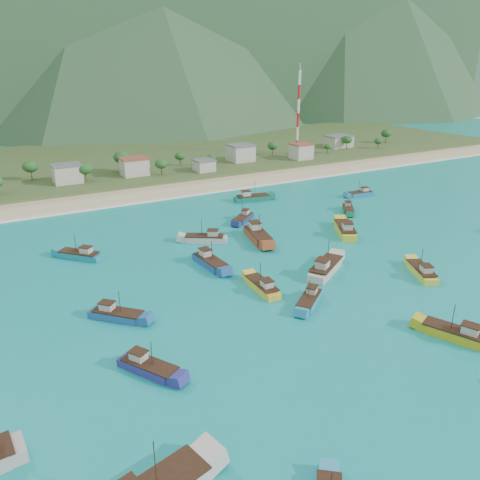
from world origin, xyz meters
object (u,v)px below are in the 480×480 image
boat_29 (326,268)px  boat_14 (243,219)px  boat_6 (262,287)px  boat_26 (252,198)px  boat_19 (360,194)px  boat_5 (345,230)px  boat_24 (348,210)px  boat_17 (149,368)px  radio_tower (298,113)px  boat_15 (258,236)px  boat_3 (421,272)px  boat_2 (309,301)px  boat_1 (205,239)px  boat_4 (456,334)px  boat_7 (80,256)px  boat_10 (210,262)px  boat_12 (117,315)px

boat_29 → boat_14: bearing=145.7°
boat_6 → boat_26: (30.47, 55.14, 0.17)m
boat_19 → boat_29: boat_29 is taller
boat_5 → boat_24: size_ratio=1.43×
boat_17 → boat_24: bearing=179.7°
radio_tower → boat_17: bearing=-132.9°
boat_15 → boat_26: 35.33m
boat_3 → boat_24: size_ratio=1.17×
boat_5 → boat_2: bearing=-109.9°
boat_26 → boat_29: bearing=-5.2°
boat_1 → boat_4: size_ratio=0.96×
boat_7 → boat_15: bearing=-55.9°
boat_1 → boat_24: boat_1 is taller
boat_7 → boat_15: size_ratio=0.71×
boat_15 → boat_17: bearing=55.8°
boat_10 → boat_15: boat_15 is taller
boat_15 → boat_3: bearing=132.1°
boat_2 → boat_10: size_ratio=0.81×
boat_3 → boat_29: size_ratio=0.83×
boat_6 → boat_26: boat_26 is taller
radio_tower → boat_19: radio_tower is taller
boat_15 → boat_14: bearing=-92.7°
boat_7 → boat_24: bearing=-44.8°
boat_12 → boat_17: size_ratio=0.93×
boat_26 → boat_4: bearing=1.3°
radio_tower → boat_29: bearing=-123.0°
boat_5 → boat_24: (13.54, 14.11, -0.37)m
boat_4 → boat_7: size_ratio=1.15×
boat_12 → boat_17: 16.96m
boat_26 → boat_19: bearing=79.8°
boat_6 → boat_15: size_ratio=0.74×
radio_tower → boat_17: 169.29m
boat_26 → boat_6: bearing=-19.3°
boat_1 → boat_3: size_ratio=1.01×
boat_12 → boat_26: size_ratio=0.77×
boat_6 → boat_19: 77.72m
boat_1 → boat_6: 29.30m
boat_26 → boat_12: bearing=-38.4°
boat_19 → boat_4: bearing=152.9°
boat_10 → boat_12: 26.96m
boat_6 → boat_12: bearing=176.9°
boat_2 → boat_12: size_ratio=0.98×
boat_15 → boat_29: 23.78m
radio_tower → boat_10: bearing=-134.0°
boat_15 → boat_24: (35.72, 7.06, -0.41)m
boat_2 → boat_29: boat_29 is taller
boat_1 → boat_19: bearing=-45.7°
boat_1 → radio_tower: bearing=-14.5°
boat_2 → boat_26: size_ratio=0.76×
boat_19 → boat_3: bearing=154.5°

